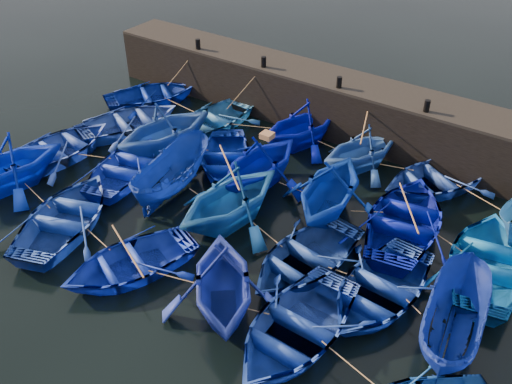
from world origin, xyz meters
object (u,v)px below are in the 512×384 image
Objects in this scene: boat_13 at (60,148)px; boat_20 at (7,163)px; boat_8 at (225,158)px; wooden_crate at (267,136)px; boat_0 at (152,95)px.

boat_13 is 2.74m from boat_20.
boat_20 reaches higher than boat_8.
wooden_crate reaches higher than boat_13.
boat_13 is (-6.41, -3.52, 0.05)m from boat_8.
boat_8 is at bearing 58.36° from boat_20.
boat_0 is at bearing 107.40° from boat_20.
boat_13 is at bearing -159.93° from wooden_crate.
boat_20 is 10.43m from wooden_crate.
boat_13 is 1.12× the size of boat_20.
boat_0 is at bearing 161.55° from wooden_crate.
boat_8 is at bearing 172.49° from wooden_crate.
boat_8 is 8.75m from boat_20.
boat_20 is (0.62, -8.90, 0.71)m from boat_0.
wooden_crate reaches higher than boat_20.
boat_0 is 8.95m from boat_20.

